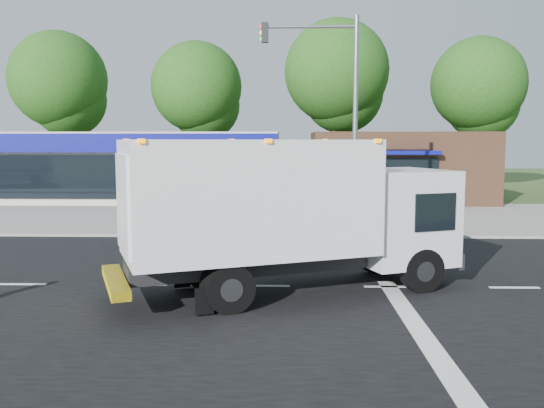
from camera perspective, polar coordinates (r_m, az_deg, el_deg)
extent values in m
plane|color=#385123|center=(14.13, -0.67, -8.18)|extent=(120.00, 120.00, 0.00)
cube|color=black|center=(14.13, -0.67, -8.16)|extent=(60.00, 14.00, 0.02)
cube|color=gray|center=(22.15, 0.15, -2.71)|extent=(60.00, 2.40, 0.12)
cube|color=gray|center=(27.90, 0.44, -0.94)|extent=(60.00, 9.00, 0.02)
cube|color=silver|center=(15.55, -23.54, -7.29)|extent=(1.20, 0.15, 0.01)
cube|color=silver|center=(14.55, -12.67, -7.83)|extent=(1.20, 0.15, 0.01)
cube|color=silver|center=(14.13, -0.67, -8.11)|extent=(1.20, 0.15, 0.01)
cube|color=silver|center=(14.33, 11.53, -8.03)|extent=(1.20, 0.15, 0.01)
cube|color=silver|center=(15.14, 22.88, -7.63)|extent=(1.20, 0.15, 0.01)
cube|color=silver|center=(11.50, 14.15, -11.70)|extent=(0.40, 7.00, 0.01)
cube|color=black|center=(13.10, -2.32, -5.93)|extent=(5.45, 3.01, 0.38)
cube|color=silver|center=(14.56, 12.27, -1.14)|extent=(2.88, 2.97, 2.28)
cube|color=black|center=(15.11, 15.59, -0.13)|extent=(0.91, 1.98, 0.98)
cube|color=white|center=(12.86, -2.35, 0.70)|extent=(6.01, 4.42, 2.55)
cube|color=silver|center=(12.32, -14.56, 0.00)|extent=(0.86, 2.04, 2.06)
cube|color=yellow|center=(12.58, -15.24, -7.43)|extent=(1.31, 2.56, 0.20)
cube|color=orange|center=(12.80, -2.37, 6.27)|extent=(5.82, 4.38, 0.09)
cylinder|color=black|center=(15.65, 10.31, -4.90)|extent=(1.09, 0.69, 1.04)
cylinder|color=black|center=(13.95, 14.62, -6.38)|extent=(1.09, 0.69, 1.04)
cylinder|color=black|center=(13.97, -6.67, -6.19)|extent=(1.09, 0.69, 1.04)
cylinder|color=black|center=(11.93, -4.22, -8.35)|extent=(1.09, 0.69, 1.04)
cube|color=#BFB89E|center=(35.03, -14.27, 3.62)|extent=(18.00, 6.00, 4.00)
cube|color=#0A0E7F|center=(32.07, -15.83, 5.84)|extent=(18.00, 0.30, 1.00)
cube|color=black|center=(32.13, -15.73, 2.63)|extent=(17.00, 0.12, 2.40)
cube|color=#382316|center=(34.32, 12.43, 3.61)|extent=(10.00, 6.00, 4.00)
cube|color=#0A0E7F|center=(31.25, 13.54, 4.98)|extent=(3.00, 1.20, 0.20)
cube|color=black|center=(31.36, 13.46, 2.43)|extent=(3.00, 0.12, 2.20)
cylinder|color=gray|center=(21.42, 8.23, 7.50)|extent=(0.18, 0.18, 8.00)
cylinder|color=gray|center=(21.67, 3.72, 17.12)|extent=(3.40, 0.12, 0.12)
cube|color=black|center=(21.63, -0.71, 16.61)|extent=(0.25, 0.25, 0.70)
cylinder|color=#332114|center=(44.83, -20.21, 6.12)|extent=(0.56, 0.56, 7.35)
sphere|color=#174F16|center=(45.04, -20.42, 11.46)|extent=(6.93, 6.93, 6.93)
sphere|color=#174F16|center=(45.21, -19.52, 9.74)|extent=(5.46, 5.46, 5.46)
cylinder|color=#332114|center=(42.18, -7.40, 6.13)|extent=(0.56, 0.56, 6.86)
sphere|color=#174F16|center=(42.35, -7.48, 11.44)|extent=(6.47, 6.47, 6.47)
sphere|color=#174F16|center=(42.67, -6.68, 9.70)|extent=(5.10, 5.10, 5.10)
cylinder|color=#332114|center=(41.81, 6.35, 6.81)|extent=(0.56, 0.56, 7.84)
sphere|color=#174F16|center=(42.09, 6.43, 12.92)|extent=(7.39, 7.39, 7.39)
sphere|color=#174F16|center=(42.49, 7.03, 10.88)|extent=(5.82, 5.82, 5.82)
cylinder|color=#332114|center=(43.79, 19.57, 5.92)|extent=(0.56, 0.56, 7.00)
sphere|color=#174F16|center=(43.97, 19.77, 11.13)|extent=(6.60, 6.60, 6.60)
sphere|color=#174F16|center=(44.50, 20.12, 9.38)|extent=(5.20, 5.20, 5.20)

